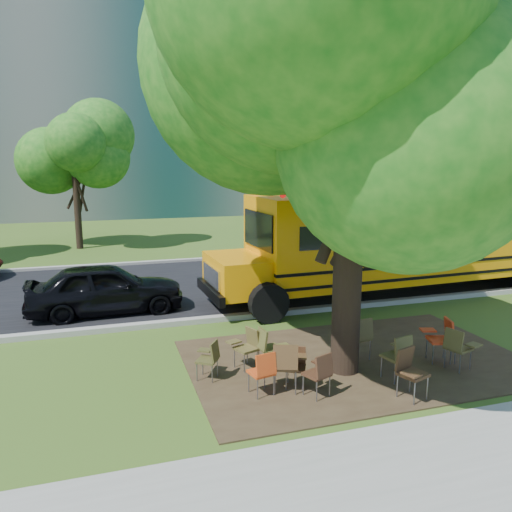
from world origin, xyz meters
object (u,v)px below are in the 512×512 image
object	(u,v)px
chair_3	(294,363)
chair_4	(399,352)
chair_2	(320,370)
chair_6	(442,335)
chair_10	(268,345)
school_bus	(426,235)
chair_8	(210,356)
chair_11	(361,334)
main_tree	(353,106)
chair_7	(458,345)
chair_0	(264,369)
chair_1	(287,362)
chair_9	(247,344)
chair_5	(410,369)
black_car	(106,288)

from	to	relation	value
chair_3	chair_4	size ratio (longest dim) A/B	0.82
chair_2	chair_3	xyz separation A→B (m)	(-0.27, 0.53, -0.04)
chair_6	chair_10	distance (m)	3.66
school_bus	chair_8	world-z (taller)	school_bus
chair_11	main_tree	bearing A→B (deg)	-152.64
chair_2	chair_7	world-z (taller)	chair_7
chair_0	chair_11	bearing A→B (deg)	9.87
chair_8	chair_10	distance (m)	1.21
chair_3	chair_8	xyz separation A→B (m)	(-1.43, 0.78, 0.01)
main_tree	school_bus	bearing A→B (deg)	42.57
school_bus	chair_4	xyz separation A→B (m)	(-4.63, -5.67, -1.26)
chair_11	chair_3	bearing A→B (deg)	-165.53
chair_0	chair_10	bearing A→B (deg)	55.45
chair_3	chair_11	world-z (taller)	chair_11
chair_7	main_tree	bearing A→B (deg)	-123.17
chair_1	chair_9	world-z (taller)	chair_1
chair_2	chair_9	xyz separation A→B (m)	(-0.86, 1.63, -0.00)
chair_3	chair_5	bearing A→B (deg)	176.02
chair_1	black_car	xyz separation A→B (m)	(-3.02, 6.04, 0.12)
chair_1	chair_4	size ratio (longest dim) A/B	1.03
chair_6	chair_8	size ratio (longest dim) A/B	1.21
chair_5	chair_11	size ratio (longest dim) A/B	0.98
chair_8	chair_9	bearing A→B (deg)	-37.29
school_bus	chair_9	xyz separation A→B (m)	(-7.22, -4.22, -1.32)
chair_4	chair_5	bearing A→B (deg)	-120.66
chair_7	black_car	bearing A→B (deg)	-149.47
chair_9	black_car	bearing A→B (deg)	7.86
chair_1	chair_7	bearing A→B (deg)	18.06
chair_11	chair_5	bearing A→B (deg)	-100.60
school_bus	chair_9	bearing A→B (deg)	-152.14
chair_9	main_tree	bearing A→B (deg)	-133.60
chair_1	chair_5	distance (m)	2.16
chair_0	chair_6	world-z (taller)	chair_6
chair_5	main_tree	bearing A→B (deg)	-87.44
chair_8	chair_11	size ratio (longest dim) A/B	0.83
chair_5	chair_8	size ratio (longest dim) A/B	1.17
chair_2	chair_3	size ratio (longest dim) A/B	1.09
chair_7	chair_11	bearing A→B (deg)	-140.98
chair_0	chair_5	distance (m)	2.56
main_tree	chair_10	xyz separation A→B (m)	(-1.44, 0.48, -4.58)
chair_1	chair_3	bearing A→B (deg)	59.44
chair_2	chair_8	distance (m)	2.15
chair_2	chair_6	world-z (taller)	chair_6
chair_2	chair_3	distance (m)	0.60
chair_3	chair_9	size ratio (longest dim) A/B	0.92
chair_2	chair_9	size ratio (longest dim) A/B	1.00
school_bus	chair_5	size ratio (longest dim) A/B	14.22
chair_5	chair_7	bearing A→B (deg)	-173.82
chair_3	chair_6	bearing A→B (deg)	-149.80
chair_3	chair_8	size ratio (longest dim) A/B	0.98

